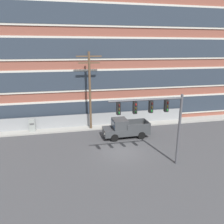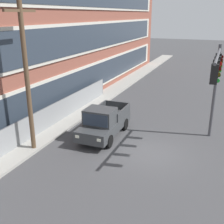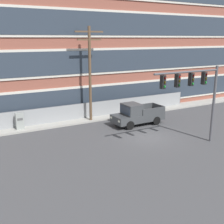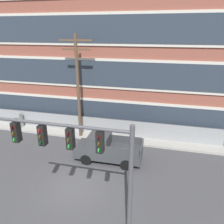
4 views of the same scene
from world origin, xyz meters
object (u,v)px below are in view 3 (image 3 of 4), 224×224
object	(u,v)px
pickup_truck_dark_grey	(137,115)
electrical_cabinet	(20,122)
utility_pole_near_corner	(90,70)
traffic_signal_mast	(196,88)

from	to	relation	value
pickup_truck_dark_grey	electrical_cabinet	bearing A→B (deg)	161.02
utility_pole_near_corner	electrical_cabinet	xyz separation A→B (m)	(-6.63, 0.37, -4.20)
traffic_signal_mast	utility_pole_near_corner	distance (m)	10.29
pickup_truck_dark_grey	utility_pole_near_corner	size ratio (longest dim) A/B	0.56
traffic_signal_mast	utility_pole_near_corner	size ratio (longest dim) A/B	0.66
traffic_signal_mast	electrical_cabinet	distance (m)	14.94
pickup_truck_dark_grey	utility_pole_near_corner	xyz separation A→B (m)	(-3.32, 3.05, 4.03)
utility_pole_near_corner	electrical_cabinet	size ratio (longest dim) A/B	5.64
electrical_cabinet	utility_pole_near_corner	bearing A→B (deg)	-3.23
traffic_signal_mast	pickup_truck_dark_grey	distance (m)	7.32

